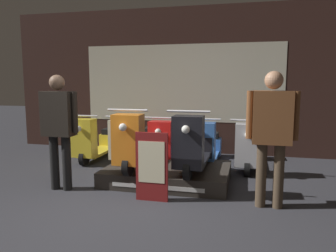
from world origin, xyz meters
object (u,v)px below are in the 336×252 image
at_px(scooter_display_left, 140,144).
at_px(scooter_backrow_2, 168,145).
at_px(scooter_backrow_3, 207,146).
at_px(scooter_display_right, 194,146).
at_px(person_left_browsing, 59,122).
at_px(scooter_backrow_0, 97,141).
at_px(person_right_browsing, 272,127).
at_px(scooter_backrow_4, 247,148).
at_px(price_sign_board, 152,167).
at_px(scooter_backrow_1, 132,143).

bearing_deg(scooter_display_left, scooter_backrow_2, 82.41).
distance_m(scooter_display_left, scooter_backrow_3, 1.55).
xyz_separation_m(scooter_display_right, person_left_browsing, (-1.88, -0.68, 0.40)).
relative_size(scooter_backrow_0, person_right_browsing, 0.97).
xyz_separation_m(scooter_backrow_4, price_sign_board, (-1.24, -2.04, 0.10)).
bearing_deg(price_sign_board, scooter_display_right, 61.80).
distance_m(scooter_display_left, scooter_backrow_0, 1.83).
height_order(scooter_backrow_3, scooter_backrow_4, same).
relative_size(scooter_display_left, person_right_browsing, 0.97).
xyz_separation_m(scooter_backrow_0, scooter_backrow_1, (0.75, 0.00, 0.00)).
xyz_separation_m(scooter_backrow_0, scooter_backrow_4, (3.01, 0.00, 0.00)).
bearing_deg(person_left_browsing, scooter_display_left, 33.87).
height_order(scooter_display_right, scooter_backrow_3, scooter_display_right).
bearing_deg(scooter_backrow_1, scooter_backrow_4, 0.00).
height_order(scooter_backrow_2, price_sign_board, scooter_backrow_2).
distance_m(scooter_backrow_1, scooter_backrow_4, 2.26).
height_order(scooter_backrow_0, person_right_browsing, person_right_browsing).
distance_m(scooter_backrow_1, price_sign_board, 2.28).
xyz_separation_m(scooter_display_right, scooter_backrow_0, (-2.21, 1.22, -0.24)).
distance_m(scooter_backrow_0, scooter_backrow_4, 3.01).
bearing_deg(scooter_display_right, scooter_backrow_1, 140.10).
bearing_deg(person_right_browsing, scooter_display_left, 160.78).
bearing_deg(scooter_backrow_4, person_right_browsing, -81.75).
relative_size(scooter_backrow_4, person_left_browsing, 0.99).
xyz_separation_m(scooter_backrow_3, person_right_browsing, (1.03, -1.90, 0.66)).
relative_size(scooter_backrow_3, person_left_browsing, 0.99).
bearing_deg(price_sign_board, scooter_backrow_0, 131.04).
xyz_separation_m(scooter_display_left, person_left_browsing, (-1.01, -0.68, 0.40)).
xyz_separation_m(scooter_backrow_3, person_left_browsing, (-1.93, -1.90, 0.63)).
xyz_separation_m(scooter_display_right, price_sign_board, (-0.44, -0.82, -0.14)).
bearing_deg(scooter_backrow_0, scooter_backrow_3, 0.00).
distance_m(scooter_backrow_0, scooter_backrow_2, 1.51).
xyz_separation_m(scooter_display_left, scooter_backrow_1, (-0.59, 1.22, -0.24)).
bearing_deg(scooter_backrow_3, scooter_backrow_1, 180.00).
bearing_deg(scooter_backrow_2, scooter_backrow_0, 180.00).
relative_size(scooter_backrow_0, scooter_backrow_1, 1.00).
bearing_deg(person_right_browsing, scooter_display_right, 147.75).
distance_m(scooter_backrow_4, price_sign_board, 2.39).
height_order(scooter_backrow_4, person_left_browsing, person_left_browsing).
distance_m(scooter_backrow_0, person_right_browsing, 3.85).
bearing_deg(person_right_browsing, person_left_browsing, -180.00).
xyz_separation_m(scooter_display_right, scooter_backrow_4, (0.80, 1.22, -0.24)).
relative_size(scooter_backrow_3, scooter_backrow_4, 1.00).
bearing_deg(person_right_browsing, scooter_backrow_1, 143.16).
distance_m(scooter_backrow_3, person_right_browsing, 2.26).
xyz_separation_m(scooter_backrow_1, price_sign_board, (1.02, -2.04, 0.10)).
relative_size(scooter_backrow_3, price_sign_board, 1.79).
relative_size(scooter_backrow_1, price_sign_board, 1.79).
height_order(person_left_browsing, price_sign_board, person_left_browsing).
relative_size(scooter_display_left, scooter_backrow_3, 1.00).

